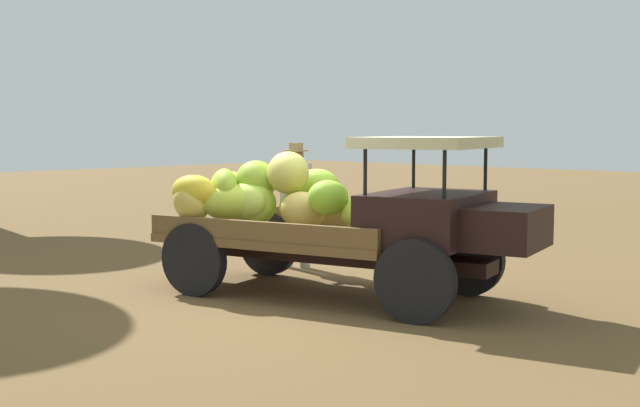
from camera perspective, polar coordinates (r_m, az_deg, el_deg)
The scene contains 3 objects.
ground_plane at distance 9.52m, azimuth 0.32°, elevation -6.64°, with size 60.00×60.00×0.00m, color brown.
truck at distance 9.44m, azimuth 1.15°, elevation -0.85°, with size 4.66×2.67×1.87m.
farmer at distance 11.47m, azimuth -1.69°, elevation 0.47°, with size 0.57×0.55×1.77m.
Camera 1 is at (6.51, -6.67, 1.95)m, focal length 45.89 mm.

